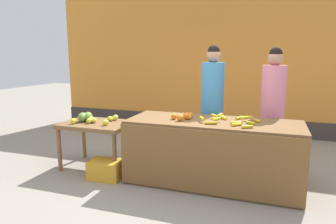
% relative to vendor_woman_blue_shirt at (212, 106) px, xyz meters
% --- Properties ---
extents(ground_plane, '(24.00, 24.00, 0.00)m').
position_rel_vendor_woman_blue_shirt_xyz_m(ground_plane, '(-0.28, -0.67, -0.93)').
color(ground_plane, gray).
extents(market_wall_back, '(7.74, 0.23, 3.12)m').
position_rel_vendor_woman_blue_shirt_xyz_m(market_wall_back, '(-0.28, 2.22, 0.60)').
color(market_wall_back, orange).
rests_on(market_wall_back, ground).
extents(fruit_stall_counter, '(2.25, 0.86, 0.85)m').
position_rel_vendor_woman_blue_shirt_xyz_m(fruit_stall_counter, '(0.15, -0.68, -0.51)').
color(fruit_stall_counter, brown).
rests_on(fruit_stall_counter, ground).
extents(side_table_wooden, '(1.02, 0.72, 0.70)m').
position_rel_vendor_woman_blue_shirt_xyz_m(side_table_wooden, '(-1.62, -0.67, -0.32)').
color(side_table_wooden, brown).
rests_on(side_table_wooden, ground).
extents(banana_bunch_pile, '(0.77, 0.63, 0.07)m').
position_rel_vendor_woman_blue_shirt_xyz_m(banana_bunch_pile, '(0.37, -0.65, -0.05)').
color(banana_bunch_pile, gold).
rests_on(banana_bunch_pile, fruit_stall_counter).
extents(orange_pile, '(0.27, 0.34, 0.09)m').
position_rel_vendor_woman_blue_shirt_xyz_m(orange_pile, '(-0.24, -0.70, -0.04)').
color(orange_pile, orange).
rests_on(orange_pile, fruit_stall_counter).
extents(mango_papaya_pile, '(0.62, 0.55, 0.14)m').
position_rel_vendor_woman_blue_shirt_xyz_m(mango_papaya_pile, '(-1.75, -0.65, -0.17)').
color(mango_papaya_pile, gold).
rests_on(mango_papaya_pile, side_table_wooden).
extents(vendor_woman_blue_shirt, '(0.34, 0.34, 1.85)m').
position_rel_vendor_woman_blue_shirt_xyz_m(vendor_woman_blue_shirt, '(0.00, 0.00, 0.00)').
color(vendor_woman_blue_shirt, '#33333D').
rests_on(vendor_woman_blue_shirt, ground).
extents(vendor_woman_pink_shirt, '(0.34, 0.34, 1.81)m').
position_rel_vendor_woman_blue_shirt_xyz_m(vendor_woman_pink_shirt, '(0.87, 0.05, -0.02)').
color(vendor_woman_pink_shirt, '#33333D').
rests_on(vendor_woman_pink_shirt, ground).
extents(produce_crate, '(0.47, 0.36, 0.26)m').
position_rel_vendor_woman_blue_shirt_xyz_m(produce_crate, '(-1.28, -1.02, -0.80)').
color(produce_crate, gold).
rests_on(produce_crate, ground).
extents(produce_sack, '(0.47, 0.45, 0.51)m').
position_rel_vendor_woman_blue_shirt_xyz_m(produce_sack, '(-0.86, 0.14, -0.68)').
color(produce_sack, maroon).
rests_on(produce_sack, ground).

